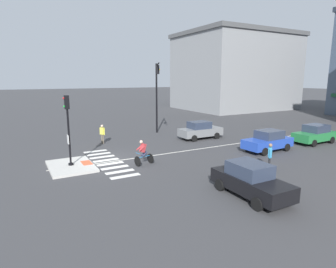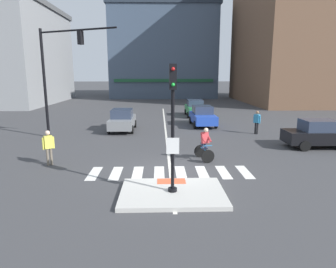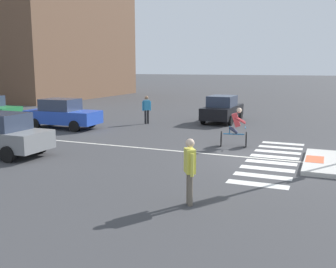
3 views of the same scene
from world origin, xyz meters
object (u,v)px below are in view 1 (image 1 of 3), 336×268
Objects in this scene: traffic_light_mast at (157,88)px; car_blue_eastbound_far at (268,141)px; car_grey_westbound_far at (200,130)px; pedestrian_at_curb_left at (102,133)px; signal_pole at (68,124)px; car_black_cross_right at (250,180)px; cyclist at (143,152)px; car_green_eastbound_distant at (315,134)px; pedestrian_waiting_far_side at (270,154)px.

car_blue_eastbound_far is at bearing 24.05° from traffic_light_mast.
car_grey_westbound_far is 2.46× the size of pedestrian_at_curb_left.
signal_pole reaches higher than car_black_cross_right.
car_grey_westbound_far is 9.52m from cyclist.
car_green_eastbound_distant is at bearing 80.96° from signal_pole.
cyclist is at bearing -126.08° from pedestrian_waiting_far_side.
signal_pole reaches higher than car_green_eastbound_distant.
car_black_cross_right is at bearing -52.77° from car_blue_eastbound_far.
car_green_eastbound_distant is 2.47× the size of pedestrian_waiting_far_side.
traffic_light_mast is 14.98m from car_green_eastbound_distant.
signal_pole is at bearing -99.04° from car_green_eastbound_distant.
traffic_light_mast is at bearing 169.14° from car_black_cross_right.
traffic_light_mast is 1.72× the size of car_grey_westbound_far.
pedestrian_at_curb_left is at bearing -118.44° from car_green_eastbound_distant.
pedestrian_waiting_far_side is at bearing 30.00° from pedestrian_at_curb_left.
signal_pole is 5.01m from cyclist.
signal_pole is 1.07× the size of car_green_eastbound_distant.
signal_pole is 12.92m from car_grey_westbound_far.
signal_pole reaches higher than car_grey_westbound_far.
car_black_cross_right is (5.76, -7.58, 0.00)m from car_blue_eastbound_far.
signal_pole is at bearing -75.28° from car_grey_westbound_far.
car_blue_eastbound_far and car_green_eastbound_distant have the same top height.
car_blue_eastbound_far is 2.49× the size of pedestrian_waiting_far_side.
signal_pole is 2.65× the size of pedestrian_waiting_far_side.
car_black_cross_right is at bearing 36.97° from signal_pole.
car_grey_westbound_far is 9.86m from pedestrian_waiting_far_side.
car_black_cross_right is at bearing 11.59° from pedestrian_at_curb_left.
car_blue_eastbound_far is 1.01× the size of car_green_eastbound_distant.
signal_pole is 1.06× the size of car_blue_eastbound_far.
cyclist reaches higher than car_black_cross_right.
signal_pole is 1.07× the size of car_black_cross_right.
traffic_light_mast is at bearing -155.95° from car_blue_eastbound_far.
car_black_cross_right is (5.70, -13.31, 0.00)m from car_green_eastbound_distant.
pedestrian_waiting_far_side is at bearing 58.83° from signal_pole.
car_blue_eastbound_far is 4.90m from pedestrian_waiting_far_side.
pedestrian_at_curb_left reaches higher than car_black_cross_right.
car_blue_eastbound_far is at bearing 82.36° from cyclist.
car_green_eastbound_distant is at bearing 89.39° from car_blue_eastbound_far.
traffic_light_mast is 1.71× the size of car_green_eastbound_distant.
signal_pole is 14.74m from car_blue_eastbound_far.
pedestrian_at_curb_left is 13.99m from pedestrian_waiting_far_side.
signal_pole is at bearing -143.03° from car_black_cross_right.
traffic_light_mast is 16.65m from car_black_cross_right.
car_black_cross_right is at bearing 18.87° from cyclist.
car_green_eastbound_distant and car_black_cross_right have the same top height.
pedestrian_waiting_far_side reaches higher than car_blue_eastbound_far.
car_black_cross_right is at bearing -10.86° from traffic_light_mast.
car_black_cross_right is at bearing -66.82° from car_green_eastbound_distant.
traffic_light_mast reaches higher than car_green_eastbound_distant.
pedestrian_at_curb_left is at bearing -105.51° from car_grey_westbound_far.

